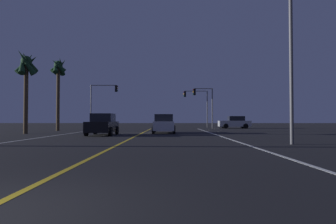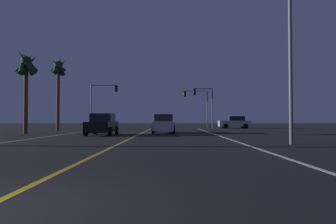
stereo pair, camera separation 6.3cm
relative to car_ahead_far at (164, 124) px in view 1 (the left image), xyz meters
The scene contains 12 objects.
lane_edge_right 9.18m from the car_ahead_far, 62.14° to the right, with size 0.16×42.58×0.01m, color silver.
lane_edge_left 11.56m from the car_ahead_far, 135.54° to the right, with size 0.16×42.58×0.01m, color silver.
lane_center_divider 8.36m from the car_ahead_far, 103.77° to the right, with size 0.16×42.58×0.01m, color gold.
car_ahead_far is the anchor object (origin of this frame).
car_oncoming 5.98m from the car_ahead_far, 142.67° to the right, with size 2.02×4.30×1.70m.
car_crossing_side 17.20m from the car_ahead_far, 56.26° to the left, with size 4.30×2.02×1.70m.
traffic_light_near_right 14.99m from the car_ahead_far, 69.58° to the left, with size 2.75×0.36×5.52m.
traffic_light_near_left 16.58m from the car_ahead_far, 122.07° to the left, with size 3.80×0.36×5.99m.
traffic_light_far_right 20.05m from the car_ahead_far, 76.52° to the left, with size 3.78×0.36×5.71m.
street_lamp_right_near 14.43m from the car_ahead_far, 63.31° to the right, with size 2.06×0.44×8.66m.
palm_tree_left_mid 12.92m from the car_ahead_far, behind, with size 2.08×2.06×7.29m.
palm_tree_left_far 13.96m from the car_ahead_far, 155.53° to the left, with size 1.97×1.89×8.06m.
Camera 1 is at (2.51, -3.60, 1.22)m, focal length 31.77 mm.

